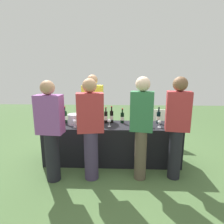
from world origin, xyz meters
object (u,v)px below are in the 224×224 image
at_px(wine_glass_1, 75,122).
at_px(wine_glass_3, 150,122).
at_px(guest_1, 91,127).
at_px(wine_bottle_4, 158,117).
at_px(guest_2, 141,124).
at_px(menu_board, 158,126).
at_px(server_pouring, 93,111).
at_px(ice_bucket, 74,119).
at_px(guest_0, 50,129).
at_px(guest_3, 177,125).
at_px(wine_glass_2, 109,121).
at_px(wine_bottle_2, 112,117).
at_px(wine_glass_4, 159,122).
at_px(wine_bottle_0, 65,117).
at_px(wine_glass_0, 72,120).
at_px(wine_bottle_3, 122,118).
at_px(wine_bottle_1, 106,117).

height_order(wine_glass_1, wine_glass_3, wine_glass_1).
bearing_deg(wine_glass_1, guest_1, -51.65).
xyz_separation_m(wine_bottle_4, wine_glass_3, (-0.20, -0.25, -0.03)).
height_order(guest_2, menu_board, guest_2).
bearing_deg(server_pouring, ice_bucket, 63.77).
xyz_separation_m(wine_bottle_4, server_pouring, (-1.33, 0.39, 0.04)).
xyz_separation_m(ice_bucket, guest_0, (-0.20, -0.71, 0.04)).
xyz_separation_m(wine_bottle_4, menu_board, (0.19, 0.87, -0.44)).
xyz_separation_m(wine_glass_3, guest_3, (0.35, -0.44, 0.09)).
bearing_deg(wine_glass_2, guest_0, -145.48).
bearing_deg(guest_1, wine_bottle_4, 23.08).
xyz_separation_m(guest_1, guest_2, (0.80, 0.03, 0.04)).
bearing_deg(wine_glass_2, menu_board, 44.54).
distance_m(ice_bucket, guest_3, 1.86).
xyz_separation_m(wine_bottle_2, guest_1, (-0.30, -0.77, 0.03)).
bearing_deg(guest_1, wine_glass_4, 14.17).
xyz_separation_m(wine_bottle_0, wine_glass_3, (1.62, -0.23, -0.03)).
relative_size(wine_bottle_0, wine_glass_1, 2.29).
bearing_deg(menu_board, wine_bottle_2, -137.22).
xyz_separation_m(server_pouring, guest_1, (0.12, -1.15, -0.01)).
relative_size(wine_glass_1, guest_0, 0.09).
height_order(wine_bottle_4, wine_glass_2, wine_bottle_4).
bearing_deg(ice_bucket, guest_0, -105.68).
distance_m(wine_glass_0, menu_board, 2.16).
bearing_deg(guest_2, wine_bottle_3, 121.43).
height_order(wine_bottle_1, wine_glass_2, wine_bottle_1).
height_order(wine_glass_1, guest_0, guest_0).
bearing_deg(wine_glass_4, wine_bottle_4, 82.48).
distance_m(wine_glass_0, wine_glass_1, 0.14).
xyz_separation_m(wine_bottle_2, guest_2, (0.50, -0.74, 0.07)).
distance_m(wine_glass_1, menu_board, 2.16).
xyz_separation_m(wine_glass_1, wine_glass_2, (0.63, 0.07, -0.00)).
xyz_separation_m(wine_glass_3, wine_glass_4, (0.17, -0.00, -0.00)).
height_order(wine_bottle_3, server_pouring, server_pouring).
xyz_separation_m(wine_glass_1, server_pouring, (0.24, 0.69, 0.05)).
height_order(wine_bottle_2, guest_0, guest_0).
bearing_deg(wine_bottle_3, wine_bottle_4, -0.60).
bearing_deg(server_pouring, wine_glass_1, 73.96).
bearing_deg(wine_bottle_1, wine_glass_3, -16.09).
distance_m(ice_bucket, guest_0, 0.74).
relative_size(wine_bottle_0, wine_glass_0, 2.38).
bearing_deg(wine_glass_4, wine_bottle_0, 172.53).
bearing_deg(menu_board, wine_glass_2, -130.99).
height_order(guest_0, menu_board, guest_0).
distance_m(wine_glass_3, server_pouring, 1.30).
bearing_deg(menu_board, wine_glass_1, -141.60).
xyz_separation_m(wine_bottle_2, wine_glass_4, (0.88, -0.26, -0.03)).
relative_size(wine_glass_3, wine_glass_4, 1.03).
relative_size(wine_bottle_3, guest_1, 0.18).
relative_size(wine_bottle_1, wine_glass_0, 2.32).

